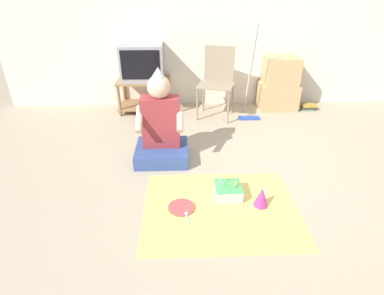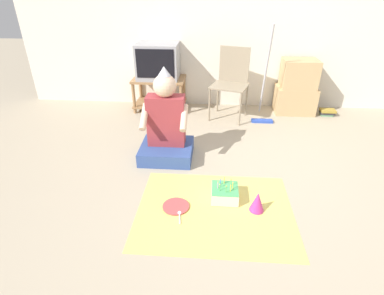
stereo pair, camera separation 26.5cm
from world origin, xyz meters
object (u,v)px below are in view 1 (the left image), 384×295
object	(u,v)px
tv	(142,62)
party_hat_blue	(262,197)
birthday_cake	(228,191)
book_pile	(308,107)
folding_chair	(217,77)
person_seated	(161,130)
paper_plate	(181,207)
cardboard_box_stack	(279,85)
dust_mop	(250,92)

from	to	relation	value
tv	party_hat_blue	xyz separation A→B (m)	(1.16, -2.19, -0.60)
birthday_cake	book_pile	bearing A→B (deg)	53.41
folding_chair	person_seated	world-z (taller)	person_seated
book_pile	paper_plate	distance (m)	2.83
cardboard_box_stack	birthday_cake	xyz separation A→B (m)	(-1.02, -2.08, -0.29)
dust_mop	book_pile	size ratio (longest dim) A/B	6.08
cardboard_box_stack	dust_mop	bearing A→B (deg)	-147.35
person_seated	birthday_cake	xyz separation A→B (m)	(0.60, -0.69, -0.26)
folding_chair	paper_plate	world-z (taller)	folding_chair
dust_mop	tv	bearing A→B (deg)	168.27
dust_mop	folding_chair	bearing A→B (deg)	167.24
person_seated	party_hat_blue	distance (m)	1.21
tv	book_pile	bearing A→B (deg)	-2.02
folding_chair	birthday_cake	world-z (taller)	folding_chair
book_pile	birthday_cake	bearing A→B (deg)	-126.59
party_hat_blue	paper_plate	bearing A→B (deg)	-178.98
tv	dust_mop	distance (m)	1.50
dust_mop	person_seated	world-z (taller)	dust_mop
birthday_cake	party_hat_blue	world-z (taller)	birthday_cake
folding_chair	book_pile	distance (m)	1.45
folding_chair	cardboard_box_stack	distance (m)	0.96
paper_plate	tv	bearing A→B (deg)	102.83
tv	person_seated	distance (m)	1.45
dust_mop	party_hat_blue	world-z (taller)	dust_mop
party_hat_blue	paper_plate	world-z (taller)	party_hat_blue
person_seated	paper_plate	bearing A→B (deg)	-76.83
tv	folding_chair	xyz separation A→B (m)	(1.00, -0.20, -0.16)
folding_chair	book_pile	world-z (taller)	folding_chair
cardboard_box_stack	paper_plate	xyz separation A→B (m)	(-1.42, -2.22, -0.34)
cardboard_box_stack	dust_mop	xyz separation A→B (m)	(-0.49, -0.31, 0.01)
birthday_cake	tv	bearing A→B (deg)	113.69
dust_mop	party_hat_blue	xyz separation A→B (m)	(-0.27, -1.90, -0.27)
dust_mop	birthday_cake	size ratio (longest dim) A/B	5.43
tv	paper_plate	bearing A→B (deg)	-77.17
cardboard_box_stack	birthday_cake	bearing A→B (deg)	-116.16
person_seated	dust_mop	bearing A→B (deg)	43.43
cardboard_box_stack	paper_plate	bearing A→B (deg)	-122.63
tv	book_pile	size ratio (longest dim) A/B	2.78
birthday_cake	party_hat_blue	xyz separation A→B (m)	(0.26, -0.13, 0.03)
paper_plate	folding_chair	bearing A→B (deg)	75.94
tv	cardboard_box_stack	bearing A→B (deg)	0.46
folding_chair	dust_mop	size ratio (longest dim) A/B	0.75
dust_mop	person_seated	bearing A→B (deg)	-136.57
tv	paper_plate	world-z (taller)	tv
dust_mop	birthday_cake	bearing A→B (deg)	-106.75
dust_mop	cardboard_box_stack	bearing A→B (deg)	32.65
dust_mop	book_pile	xyz separation A→B (m)	(0.94, 0.21, -0.31)
folding_chair	person_seated	xyz separation A→B (m)	(-0.70, -1.17, -0.21)
folding_chair	person_seated	bearing A→B (deg)	-120.91
tv	dust_mop	world-z (taller)	dust_mop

